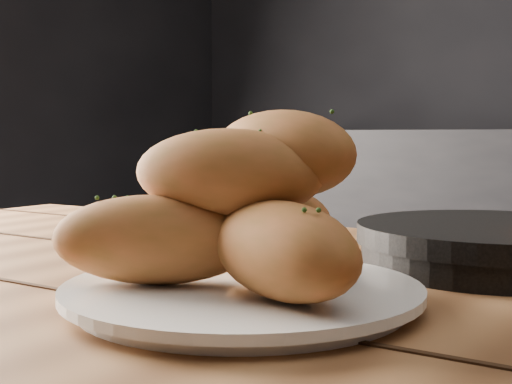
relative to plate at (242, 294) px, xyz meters
name	(u,v)px	position (x,y,z in m)	size (l,w,h in m)	color
plate	(242,294)	(0.00, 0.00, 0.00)	(0.29, 0.29, 0.02)	white
bread_rolls	(243,210)	(0.00, 0.00, 0.07)	(0.29, 0.25, 0.14)	#A7582E
skillet	(497,245)	(0.13, 0.28, 0.01)	(0.42, 0.28, 0.05)	black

